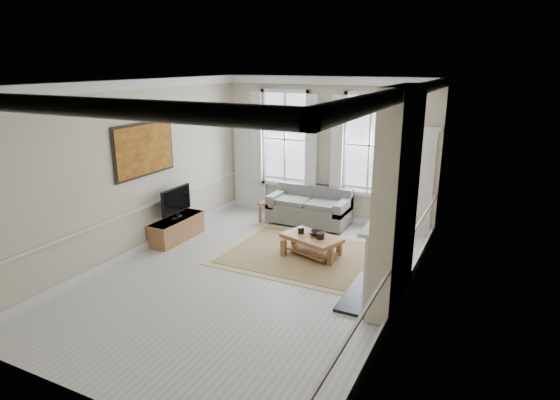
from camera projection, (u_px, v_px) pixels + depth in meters
The scene contains 23 objects.
floor at pixel (253, 276), 8.41m from camera, with size 7.20×7.20×0.00m, color #B7B5AD.
ceiling at pixel (249, 81), 7.45m from camera, with size 7.20×7.20×0.00m, color white.
back_wall at pixel (326, 150), 11.03m from camera, with size 5.20×5.20×0.00m, color beige.
left_wall at pixel (134, 170), 9.03m from camera, with size 7.20×7.20×0.00m, color beige.
right_wall at pixel (406, 204), 6.83m from camera, with size 7.20×7.20×0.00m, color beige.
window_left at pixel (285, 139), 11.37m from camera, with size 1.26×0.20×2.20m, color #B2BCC6, non-canonical shape.
window_right at pixel (370, 145), 10.48m from camera, with size 1.26×0.20×2.20m, color #B2BCC6, non-canonical shape.
door_left at pixel (250, 165), 12.02m from camera, with size 0.90×0.08×2.30m, color silver.
door_right at pixel (412, 183), 10.28m from camera, with size 0.90×0.08×2.30m, color silver.
painting at pixel (145, 149), 9.17m from camera, with size 0.05×1.66×1.06m, color #B2821E.
chimney_breast at pixel (397, 199), 7.08m from camera, with size 0.35×1.70×3.38m, color beige.
hearth at pixel (364, 293), 7.73m from camera, with size 0.55×1.50×0.05m, color black.
fireplace at pixel (378, 256), 7.45m from camera, with size 0.21×1.45×1.33m.
mirror at pixel (384, 176), 7.07m from camera, with size 0.06×1.26×1.06m, color gold.
sofa at pixel (310, 209), 11.06m from camera, with size 1.87×0.91×0.86m.
side_table at pixel (269, 206), 11.19m from camera, with size 0.42×0.42×0.49m.
rug at pixel (311, 256), 9.26m from camera, with size 3.50×2.60×0.02m, color #977B4E.
coffee_table at pixel (312, 240), 9.17m from camera, with size 1.29×0.99×0.43m.
ceramic_pot_a at pixel (301, 230), 9.28m from camera, with size 0.13×0.13×0.13m, color black.
ceramic_pot_b at pixel (320, 236), 9.00m from camera, with size 0.16×0.16×0.11m, color black.
bowl at pixel (316, 233), 9.20m from camera, with size 0.29×0.29×0.07m, color black.
tv_stand at pixel (177, 229), 10.07m from camera, with size 0.44×1.37×0.49m, color brown.
tv at pixel (176, 201), 9.88m from camera, with size 0.08×0.90×0.68m.
Camera 1 is at (3.83, -6.67, 3.70)m, focal length 30.00 mm.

